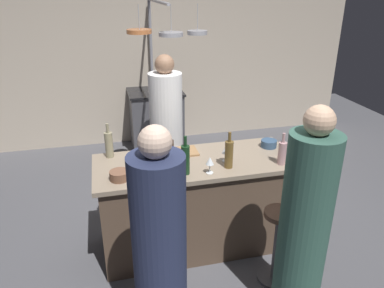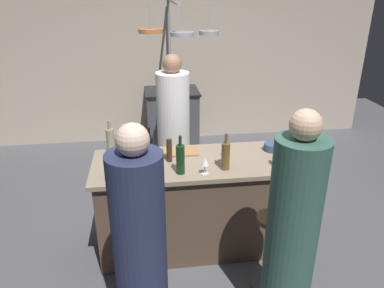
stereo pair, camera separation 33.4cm
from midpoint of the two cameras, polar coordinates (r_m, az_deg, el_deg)
ground_plane at (r=3.77m, az=2.94°, el=-15.07°), size 9.00×9.00×0.00m
back_wall at (r=5.87m, az=-1.90°, el=13.12°), size 6.40×0.16×2.60m
kitchen_island at (r=3.51m, az=3.09°, el=-9.27°), size 1.80×0.72×0.90m
stove_range at (r=5.70m, az=-1.38°, el=3.94°), size 0.80×0.64×0.89m
chef at (r=4.13m, az=-0.54°, el=1.20°), size 0.36×0.36×1.69m
bar_stool_right at (r=3.21m, az=14.99°, el=-15.38°), size 0.28×0.28×0.68m
guest_right at (r=2.73m, az=18.60°, el=-13.12°), size 0.35×0.35×1.67m
bar_stool_left at (r=3.01m, az=-4.64°, el=-17.50°), size 0.28×0.28×0.68m
guest_left at (r=2.49m, az=-4.05°, el=-16.20°), size 0.35×0.35×1.64m
overhead_pot_rack at (r=4.77m, az=-0.66°, el=15.35°), size 0.90×1.55×2.17m
cutting_board at (r=3.45m, az=0.99°, el=-1.21°), size 0.32×0.22×0.02m
pepper_mill at (r=3.24m, az=-0.58°, el=-1.05°), size 0.05×0.05×0.21m
wine_bottle_white at (r=3.43m, az=-9.73°, el=0.45°), size 0.07×0.07×0.32m
wine_bottle_red at (r=3.02m, az=1.37°, el=-2.36°), size 0.07×0.07×0.33m
wine_bottle_amber at (r=3.12m, az=8.26°, el=-1.82°), size 0.07×0.07×0.32m
wine_bottle_rose at (r=3.25m, az=16.46°, el=-1.93°), size 0.07×0.07×0.29m
wine_bottle_dark at (r=3.26m, az=-3.63°, el=-0.66°), size 0.07×0.07×0.31m
wine_glass_near_left_guest at (r=3.03m, az=5.16°, el=-2.90°), size 0.07×0.07×0.15m
wine_glass_near_right_guest at (r=3.24m, az=7.91°, el=-1.27°), size 0.07×0.07×0.15m
wine_glass_by_chef at (r=3.16m, az=-6.96°, el=-1.89°), size 0.07×0.07×0.15m
mixing_bowl_blue at (r=3.60m, az=14.81°, el=-0.50°), size 0.15×0.15×0.07m
mixing_bowl_wooden at (r=3.06m, az=-8.74°, el=-4.29°), size 0.16×0.16×0.07m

